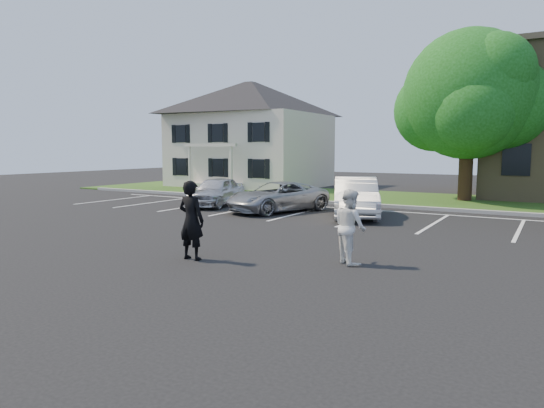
% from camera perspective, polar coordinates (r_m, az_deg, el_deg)
% --- Properties ---
extents(ground_plane, '(90.00, 90.00, 0.00)m').
position_cam_1_polar(ground_plane, '(12.43, -2.35, -6.18)').
color(ground_plane, black).
rests_on(ground_plane, ground).
extents(curb, '(40.00, 0.30, 0.15)m').
position_cam_1_polar(curb, '(23.29, 13.85, -0.26)').
color(curb, gray).
rests_on(curb, ground).
extents(grass_strip, '(44.00, 8.00, 0.08)m').
position_cam_1_polar(grass_strip, '(27.13, 16.27, 0.52)').
color(grass_strip, '#244E15').
rests_on(grass_strip, ground).
extents(stall_lines, '(34.00, 5.36, 0.01)m').
position_cam_1_polar(stall_lines, '(20.01, 15.18, -1.57)').
color(stall_lines, silver).
rests_on(stall_lines, ground).
extents(house, '(10.30, 9.22, 7.60)m').
position_cam_1_polar(house, '(35.98, -2.56, 8.21)').
color(house, beige).
rests_on(house, ground).
extents(tree, '(7.80, 7.20, 8.80)m').
position_cam_1_polar(tree, '(27.34, 22.38, 11.49)').
color(tree, black).
rests_on(tree, ground).
extents(man_black_suit, '(0.72, 0.48, 1.97)m').
position_cam_1_polar(man_black_suit, '(12.07, -9.48, -1.90)').
color(man_black_suit, black).
rests_on(man_black_suit, ground).
extents(man_white_shirt, '(1.10, 1.08, 1.79)m').
position_cam_1_polar(man_white_shirt, '(11.67, 9.17, -2.62)').
color(man_white_shirt, white).
rests_on(man_white_shirt, ground).
extents(car_silver_west, '(2.47, 4.37, 1.40)m').
position_cam_1_polar(car_silver_west, '(23.47, -6.61, 1.47)').
color(car_silver_west, silver).
rests_on(car_silver_west, ground).
extents(car_silver_minivan, '(3.72, 5.17, 1.31)m').
position_cam_1_polar(car_silver_minivan, '(21.15, 0.63, 0.85)').
color(car_silver_minivan, '#989A9F').
rests_on(car_silver_minivan, ground).
extents(car_white_sedan, '(3.41, 5.08, 1.58)m').
position_cam_1_polar(car_white_sedan, '(19.95, 9.80, 0.81)').
color(car_white_sedan, silver).
rests_on(car_white_sedan, ground).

